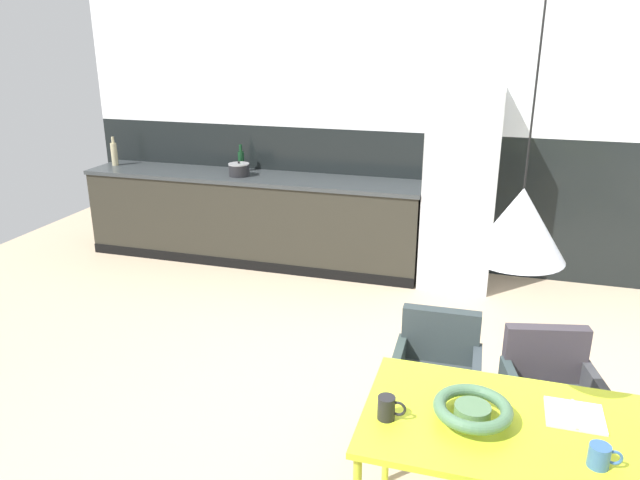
% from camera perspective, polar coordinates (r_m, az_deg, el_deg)
% --- Properties ---
extents(ground_plane, '(9.16, 9.16, 0.00)m').
position_cam_1_polar(ground_plane, '(3.80, 1.21, -18.16)').
color(ground_plane, tan).
extents(back_wall_splashback_dark, '(7.04, 0.12, 1.38)m').
position_cam_1_polar(back_wall_splashback_dark, '(6.20, 8.75, 3.78)').
color(back_wall_splashback_dark, black).
rests_on(back_wall_splashback_dark, ground).
extents(back_wall_panel_upper, '(7.04, 0.12, 1.38)m').
position_cam_1_polar(back_wall_panel_upper, '(5.99, 9.43, 16.59)').
color(back_wall_panel_upper, silver).
rests_on(back_wall_panel_upper, back_wall_splashback_dark).
extents(kitchen_counter, '(3.54, 0.63, 0.92)m').
position_cam_1_polar(kitchen_counter, '(6.34, -6.43, 2.07)').
color(kitchen_counter, '#29271F').
rests_on(kitchen_counter, ground).
extents(refrigerator_column, '(0.65, 0.60, 1.83)m').
position_cam_1_polar(refrigerator_column, '(5.75, 13.13, 4.64)').
color(refrigerator_column, '#ADAFB2').
rests_on(refrigerator_column, ground).
extents(dining_table, '(1.90, 0.77, 0.73)m').
position_cam_1_polar(dining_table, '(2.85, 24.38, -17.32)').
color(dining_table, '#C7D528').
rests_on(dining_table, ground).
extents(armchair_near_window, '(0.57, 0.56, 0.76)m').
position_cam_1_polar(armchair_near_window, '(3.61, 20.86, -12.47)').
color(armchair_near_window, '#323A3D').
rests_on(armchair_near_window, ground).
extents(armchair_far_side, '(0.50, 0.48, 0.76)m').
position_cam_1_polar(armchair_far_side, '(3.64, 11.06, -11.20)').
color(armchair_far_side, '#323A3D').
rests_on(armchair_far_side, ground).
extents(fruit_bowl, '(0.33, 0.33, 0.09)m').
position_cam_1_polar(fruit_bowl, '(2.72, 14.24, -15.28)').
color(fruit_bowl, '#4C704C').
rests_on(fruit_bowl, dining_table).
extents(open_book, '(0.24, 0.22, 0.02)m').
position_cam_1_polar(open_book, '(2.91, 22.94, -15.02)').
color(open_book, white).
rests_on(open_book, dining_table).
extents(mug_glass_clear, '(0.12, 0.08, 0.09)m').
position_cam_1_polar(mug_glass_clear, '(2.65, 24.98, -18.04)').
color(mug_glass_clear, '#335B93').
rests_on(mug_glass_clear, dining_table).
extents(mug_short_terracotta, '(0.12, 0.08, 0.10)m').
position_cam_1_polar(mug_short_terracotta, '(2.68, 6.39, -15.50)').
color(mug_short_terracotta, black).
rests_on(mug_short_terracotta, dining_table).
extents(cooking_pot, '(0.21, 0.21, 0.15)m').
position_cam_1_polar(cooking_pot, '(6.20, -7.67, 6.62)').
color(cooking_pot, black).
rests_on(cooking_pot, kitchen_counter).
extents(bottle_oil_tall, '(0.06, 0.06, 0.28)m').
position_cam_1_polar(bottle_oil_tall, '(6.40, -7.48, 7.48)').
color(bottle_oil_tall, '#0F3319').
rests_on(bottle_oil_tall, kitchen_counter).
extents(bottle_wine_green, '(0.07, 0.07, 0.31)m').
position_cam_1_polar(bottle_wine_green, '(7.01, -18.89, 7.76)').
color(bottle_wine_green, tan).
rests_on(bottle_wine_green, kitchen_counter).
extents(pendant_lamp_over_table_near, '(0.36, 0.36, 1.23)m').
position_cam_1_polar(pendant_lamp_over_table_near, '(2.41, 18.41, 1.48)').
color(pendant_lamp_over_table_near, black).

